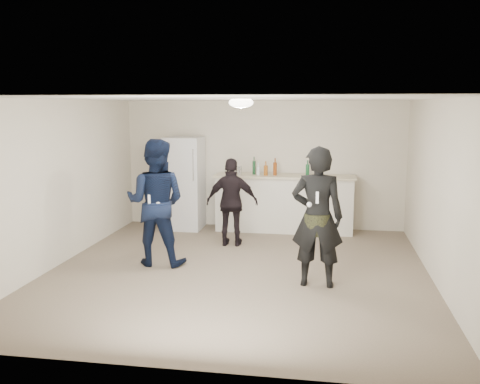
% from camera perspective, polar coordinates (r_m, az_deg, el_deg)
% --- Properties ---
extents(floor, '(6.00, 6.00, 0.00)m').
position_cam_1_polar(floor, '(7.93, -0.24, -8.46)').
color(floor, '#6B5B4C').
rests_on(floor, ground).
extents(ceiling, '(6.00, 6.00, 0.00)m').
position_cam_1_polar(ceiling, '(7.55, -0.25, 9.91)').
color(ceiling, silver).
rests_on(ceiling, wall_back).
extents(wall_back, '(6.00, 0.00, 6.00)m').
position_cam_1_polar(wall_back, '(10.59, 2.48, 2.94)').
color(wall_back, beige).
rests_on(wall_back, floor).
extents(wall_front, '(6.00, 0.00, 6.00)m').
position_cam_1_polar(wall_front, '(4.77, -6.31, -4.92)').
color(wall_front, beige).
rests_on(wall_front, floor).
extents(wall_left, '(0.00, 6.00, 6.00)m').
position_cam_1_polar(wall_left, '(8.54, -18.76, 0.93)').
color(wall_left, beige).
rests_on(wall_left, floor).
extents(wall_right, '(0.00, 6.00, 6.00)m').
position_cam_1_polar(wall_right, '(7.68, 20.42, -0.04)').
color(wall_right, beige).
rests_on(wall_right, floor).
extents(counter, '(2.60, 0.56, 1.05)m').
position_cam_1_polar(counter, '(10.32, 4.73, -1.32)').
color(counter, silver).
rests_on(counter, floor).
extents(counter_top, '(2.68, 0.64, 0.04)m').
position_cam_1_polar(counter_top, '(10.24, 4.77, 1.68)').
color(counter_top, beige).
rests_on(counter_top, counter).
extents(fridge, '(0.70, 0.70, 1.80)m').
position_cam_1_polar(fridge, '(10.53, -5.97, 0.94)').
color(fridge, silver).
rests_on(fridge, floor).
extents(fridge_handle, '(0.02, 0.02, 0.60)m').
position_cam_1_polar(fridge_handle, '(10.06, -5.02, 2.86)').
color(fridge_handle, silver).
rests_on(fridge_handle, fridge).
extents(ceiling_dome, '(0.36, 0.36, 0.16)m').
position_cam_1_polar(ceiling_dome, '(7.85, 0.12, 9.52)').
color(ceiling_dome, white).
rests_on(ceiling_dome, ceiling).
extents(shaker, '(0.08, 0.08, 0.17)m').
position_cam_1_polar(shaker, '(10.21, -0.07, 2.29)').
color(shaker, silver).
rests_on(shaker, counter_top).
extents(man, '(0.93, 0.73, 1.92)m').
position_cam_1_polar(man, '(8.18, -8.98, -1.10)').
color(man, '#0F1D3F').
rests_on(man, floor).
extents(woman, '(0.70, 0.47, 1.89)m').
position_cam_1_polar(woman, '(7.17, 8.23, -2.65)').
color(woman, black).
rests_on(woman, floor).
extents(camo_shorts, '(0.34, 0.34, 0.28)m').
position_cam_1_polar(camo_shorts, '(7.19, 8.22, -3.39)').
color(camo_shorts, '#2D3317').
rests_on(camo_shorts, woman).
extents(spectator, '(0.90, 0.40, 1.52)m').
position_cam_1_polar(spectator, '(9.19, -0.85, -1.10)').
color(spectator, black).
rests_on(spectator, floor).
extents(remote_man, '(0.04, 0.04, 0.15)m').
position_cam_1_polar(remote_man, '(7.90, -9.63, -0.81)').
color(remote_man, white).
rests_on(remote_man, man).
extents(nunchuk_man, '(0.07, 0.07, 0.07)m').
position_cam_1_polar(nunchuk_man, '(7.90, -8.72, -1.30)').
color(nunchuk_man, white).
rests_on(nunchuk_man, man).
extents(remote_woman, '(0.04, 0.04, 0.15)m').
position_cam_1_polar(remote_woman, '(6.87, 8.25, -0.59)').
color(remote_woman, white).
rests_on(remote_woman, woman).
extents(nunchuk_woman, '(0.07, 0.07, 0.07)m').
position_cam_1_polar(nunchuk_woman, '(6.92, 7.40, -1.34)').
color(nunchuk_woman, silver).
rests_on(nunchuk_woman, woman).
extents(bottle_cluster, '(1.09, 0.25, 0.26)m').
position_cam_1_polar(bottle_cluster, '(10.22, 3.57, 2.42)').
color(bottle_cluster, '#985016').
rests_on(bottle_cluster, counter_top).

